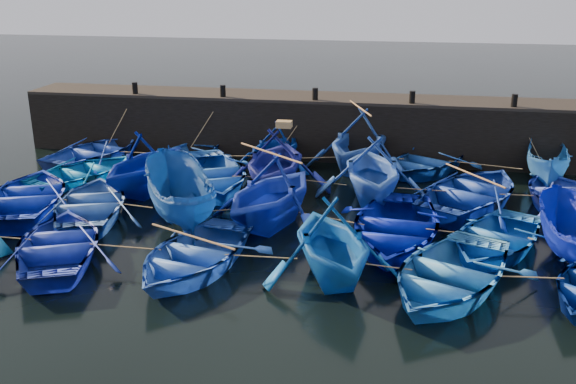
% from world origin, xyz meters
% --- Properties ---
extents(ground, '(120.00, 120.00, 0.00)m').
position_xyz_m(ground, '(0.00, 0.00, 0.00)').
color(ground, black).
rests_on(ground, ground).
extents(quay_wall, '(26.00, 2.50, 2.50)m').
position_xyz_m(quay_wall, '(0.00, 10.50, 1.25)').
color(quay_wall, black).
rests_on(quay_wall, ground).
extents(quay_top, '(26.00, 2.50, 0.12)m').
position_xyz_m(quay_top, '(0.00, 10.50, 2.56)').
color(quay_top, black).
rests_on(quay_top, quay_wall).
extents(bollard_0, '(0.24, 0.24, 0.50)m').
position_xyz_m(bollard_0, '(-8.00, 9.60, 2.87)').
color(bollard_0, black).
rests_on(bollard_0, quay_top).
extents(bollard_1, '(0.24, 0.24, 0.50)m').
position_xyz_m(bollard_1, '(-4.00, 9.60, 2.87)').
color(bollard_1, black).
rests_on(bollard_1, quay_top).
extents(bollard_2, '(0.24, 0.24, 0.50)m').
position_xyz_m(bollard_2, '(0.00, 9.60, 2.87)').
color(bollard_2, black).
rests_on(bollard_2, quay_top).
extents(bollard_3, '(0.24, 0.24, 0.50)m').
position_xyz_m(bollard_3, '(4.00, 9.60, 2.87)').
color(bollard_3, black).
rests_on(bollard_3, quay_top).
extents(bollard_4, '(0.24, 0.24, 0.50)m').
position_xyz_m(bollard_4, '(8.00, 9.60, 2.87)').
color(bollard_4, black).
rests_on(bollard_4, quay_top).
extents(boat_0, '(5.01, 5.85, 1.02)m').
position_xyz_m(boat_0, '(-9.04, 7.50, 0.51)').
color(boat_0, '#19379B').
rests_on(boat_0, ground).
extents(boat_1, '(4.04, 5.07, 0.94)m').
position_xyz_m(boat_1, '(-5.25, 7.48, 0.47)').
color(boat_1, blue).
rests_on(boat_1, ground).
extents(boat_2, '(4.11, 4.48, 1.99)m').
position_xyz_m(boat_2, '(-1.38, 7.84, 0.99)').
color(boat_2, navy).
rests_on(boat_2, ground).
extents(boat_3, '(5.08, 5.62, 2.58)m').
position_xyz_m(boat_3, '(1.99, 8.26, 1.29)').
color(boat_3, '#234BA4').
rests_on(boat_3, ground).
extents(boat_4, '(5.39, 5.84, 0.99)m').
position_xyz_m(boat_4, '(4.71, 8.52, 0.49)').
color(boat_4, navy).
rests_on(boat_4, ground).
extents(boat_5, '(2.15, 4.28, 1.58)m').
position_xyz_m(boat_5, '(9.20, 7.88, 0.79)').
color(boat_5, '#225FB0').
rests_on(boat_5, ground).
extents(boat_6, '(4.95, 5.57, 0.96)m').
position_xyz_m(boat_6, '(-8.21, 4.77, 0.48)').
color(boat_6, '#0864BD').
rests_on(boat_6, ground).
extents(boat_7, '(4.85, 5.30, 2.37)m').
position_xyz_m(boat_7, '(-5.38, 4.15, 1.19)').
color(boat_7, '#00137F').
rests_on(boat_7, ground).
extents(boat_8, '(6.19, 6.94, 1.19)m').
position_xyz_m(boat_8, '(-3.33, 5.03, 0.59)').
color(boat_8, blue).
rests_on(boat_8, ground).
extents(boat_9, '(4.04, 4.68, 2.46)m').
position_xyz_m(boat_9, '(-0.78, 5.09, 1.23)').
color(boat_9, navy).
rests_on(boat_9, ground).
extents(boat_10, '(4.68, 5.21, 2.44)m').
position_xyz_m(boat_10, '(2.73, 4.75, 1.22)').
color(boat_10, blue).
rests_on(boat_10, ground).
extents(boat_11, '(6.15, 6.76, 1.15)m').
position_xyz_m(boat_11, '(6.17, 4.69, 0.57)').
color(boat_11, navy).
rests_on(boat_11, ground).
extents(boat_12, '(4.71, 5.90, 1.10)m').
position_xyz_m(boat_12, '(9.36, 4.74, 0.55)').
color(boat_12, '#283DBB').
rests_on(boat_12, ground).
extents(boat_13, '(5.26, 6.19, 1.09)m').
position_xyz_m(boat_13, '(-8.65, 1.71, 0.54)').
color(boat_13, '#0E26A4').
rests_on(boat_13, ground).
extents(boat_14, '(4.79, 5.66, 1.00)m').
position_xyz_m(boat_14, '(-6.28, 1.52, 0.50)').
color(boat_14, '#2E57AD').
rests_on(boat_14, ground).
extents(boat_15, '(4.20, 5.41, 1.98)m').
position_xyz_m(boat_15, '(-3.19, 1.33, 0.99)').
color(boat_15, navy).
rests_on(boat_15, ground).
extents(boat_16, '(5.24, 5.63, 2.42)m').
position_xyz_m(boat_16, '(-0.29, 1.76, 1.21)').
color(boat_16, '#132CAD').
rests_on(boat_16, ground).
extents(boat_17, '(4.30, 5.72, 1.13)m').
position_xyz_m(boat_17, '(3.62, 1.08, 0.56)').
color(boat_17, '#000E8B').
rests_on(boat_17, ground).
extents(boat_18, '(4.87, 5.46, 0.94)m').
position_xyz_m(boat_18, '(6.47, 0.91, 0.47)').
color(boat_18, '#0F4DAD').
rests_on(boat_18, ground).
extents(boat_19, '(1.59, 4.18, 1.61)m').
position_xyz_m(boat_19, '(8.43, 0.80, 0.81)').
color(boat_19, '#021085').
rests_on(boat_19, ground).
extents(boat_21, '(4.95, 5.70, 0.99)m').
position_xyz_m(boat_21, '(-5.62, -1.73, 0.49)').
color(boat_21, '#1B2FA4').
rests_on(boat_21, ground).
extents(boat_22, '(4.35, 5.38, 0.99)m').
position_xyz_m(boat_22, '(-1.73, -1.74, 0.49)').
color(boat_22, blue).
rests_on(boat_22, ground).
extents(boat_23, '(5.00, 5.33, 2.25)m').
position_xyz_m(boat_23, '(2.03, -1.64, 1.12)').
color(boat_23, '#0A4EA8').
rests_on(boat_23, ground).
extents(boat_24, '(5.46, 6.22, 1.07)m').
position_xyz_m(boat_24, '(5.02, -1.79, 0.54)').
color(boat_24, blue).
rests_on(boat_24, ground).
extents(wooden_crate, '(0.55, 0.39, 0.24)m').
position_xyz_m(wooden_crate, '(-0.48, 5.09, 2.58)').
color(wooden_crate, olive).
rests_on(wooden_crate, boat_9).
extents(mooring_ropes, '(18.28, 11.55, 2.10)m').
position_xyz_m(mooring_ropes, '(0.05, 5.16, 0.88)').
color(mooring_ropes, tan).
rests_on(mooring_ropes, ground).
extents(loose_oars, '(10.15, 12.08, 1.66)m').
position_xyz_m(loose_oars, '(1.54, 3.24, 1.81)').
color(loose_oars, '#99724C').
rests_on(loose_oars, ground).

